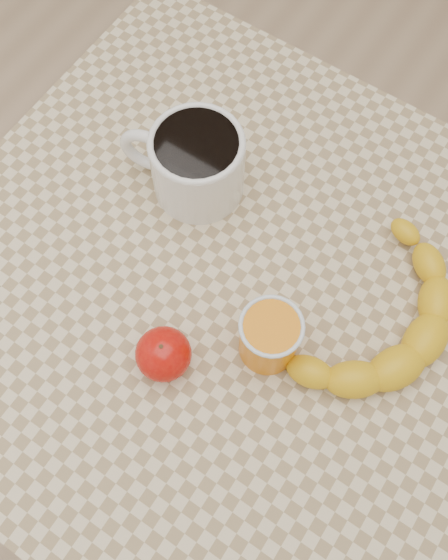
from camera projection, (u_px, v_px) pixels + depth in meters
The scene contains 6 objects.
ground at pixel (224, 402), 1.51m from camera, with size 3.00×3.00×0.00m, color tan.
table at pixel (224, 308), 0.90m from camera, with size 0.80×0.80×0.75m.
coffee_mug at pixel (195, 162), 0.83m from camera, with size 0.19×0.15×0.11m.
orange_juice_glass at pixel (269, 337), 0.75m from camera, with size 0.08×0.08×0.09m.
apple at pixel (163, 354), 0.75m from camera, with size 0.08×0.08×0.06m.
banana at pixel (367, 317), 0.78m from camera, with size 0.34×0.39×0.05m, color gold, non-canonical shape.
Camera 1 is at (0.17, -0.26, 1.51)m, focal length 40.00 mm.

